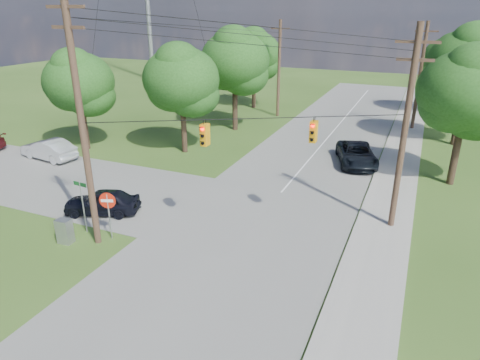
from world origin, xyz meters
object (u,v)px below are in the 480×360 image
at_px(pole_sw, 81,122).
at_px(do_not_enter_sign, 108,206).
at_px(car_cross_dark, 102,202).
at_px(pole_north_w, 279,68).
at_px(car_cross_silver, 49,149).
at_px(pole_ne, 405,129).
at_px(control_cabinet, 65,231).
at_px(car_main_north, 357,154).
at_px(pole_north_e, 420,76).

height_order(pole_sw, do_not_enter_sign, pole_sw).
bearing_deg(car_cross_dark, pole_north_w, 156.05).
xyz_separation_m(pole_sw, car_cross_silver, (-12.16, 8.71, -5.39)).
relative_size(pole_ne, car_cross_dark, 2.48).
bearing_deg(control_cabinet, car_main_north, 52.40).
height_order(car_cross_dark, do_not_enter_sign, do_not_enter_sign).
bearing_deg(car_main_north, pole_sw, -138.24).
relative_size(car_cross_dark, control_cabinet, 3.27).
bearing_deg(control_cabinet, pole_north_e, 59.22).
xyz_separation_m(pole_north_e, control_cabinet, (-14.95, -30.28, -4.48)).
relative_size(car_cross_dark, do_not_enter_sign, 1.65).
relative_size(pole_ne, pole_north_e, 1.05).
bearing_deg(pole_sw, pole_north_e, 65.48).
distance_m(pole_sw, car_cross_dark, 6.39).
height_order(pole_sw, car_cross_dark, pole_sw).
xyz_separation_m(pole_north_e, car_cross_dark, (-15.41, -26.90, -4.38)).
xyz_separation_m(pole_ne, car_cross_silver, (-25.66, 1.11, -4.63)).
height_order(pole_sw, pole_north_w, pole_sw).
xyz_separation_m(car_cross_dark, car_main_north, (12.01, 14.35, 0.05)).
xyz_separation_m(pole_north_e, car_main_north, (-3.40, -12.56, -4.32)).
bearing_deg(control_cabinet, pole_north_w, 83.51).
relative_size(pole_sw, pole_ne, 1.14).
height_order(car_main_north, do_not_enter_sign, do_not_enter_sign).
bearing_deg(do_not_enter_sign, control_cabinet, -163.91).
bearing_deg(car_cross_dark, car_cross_silver, -141.13).
distance_m(car_cross_silver, control_cabinet, 14.24).
height_order(control_cabinet, do_not_enter_sign, do_not_enter_sign).
relative_size(car_cross_silver, car_main_north, 0.87).
bearing_deg(pole_ne, pole_north_w, 122.29).
relative_size(pole_ne, do_not_enter_sign, 4.10).
bearing_deg(pole_north_e, car_cross_silver, -140.84).
relative_size(pole_sw, car_cross_silver, 2.47).
distance_m(pole_ne, pole_north_w, 26.03).
relative_size(pole_north_e, pole_north_w, 1.00).
distance_m(car_cross_dark, car_main_north, 18.71).
bearing_deg(pole_north_w, control_cabinet, -91.99).
distance_m(pole_north_w, do_not_enter_sign, 29.20).
height_order(pole_ne, car_cross_dark, pole_ne).
height_order(pole_ne, pole_north_w, pole_ne).
bearing_deg(do_not_enter_sign, pole_north_w, 72.75).
height_order(pole_sw, car_main_north, pole_sw).
relative_size(pole_sw, pole_north_e, 1.20).
distance_m(pole_north_w, car_main_north, 16.93).
xyz_separation_m(car_main_north, control_cabinet, (-11.55, -17.72, -0.16)).
distance_m(pole_north_e, do_not_enter_sign, 32.00).
bearing_deg(do_not_enter_sign, car_cross_silver, 128.32).
height_order(pole_north_w, do_not_enter_sign, pole_north_w).
relative_size(car_cross_dark, car_main_north, 0.76).
relative_size(control_cabinet, do_not_enter_sign, 0.50).
bearing_deg(car_cross_silver, pole_north_w, 157.61).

